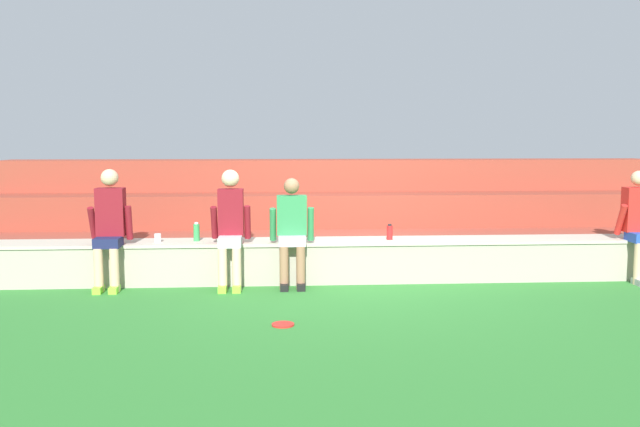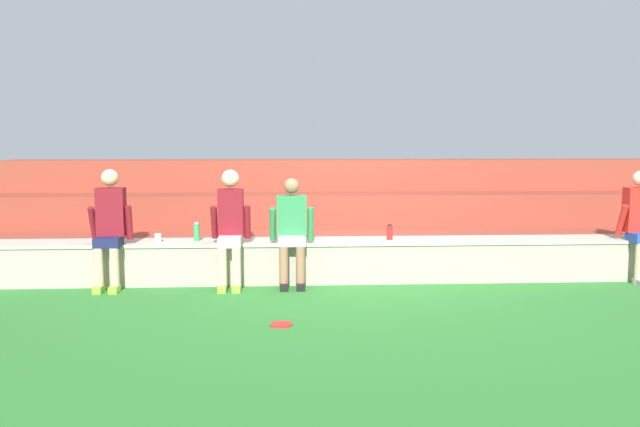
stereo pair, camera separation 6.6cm
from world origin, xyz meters
TOP-DOWN VIEW (x-y plane):
  - ground_plane at (0.00, 0.00)m, footprint 80.00×80.00m
  - stone_seating_wall at (0.00, 0.28)m, footprint 9.19×0.60m
  - brick_bleachers at (0.00, 2.20)m, footprint 10.60×2.27m
  - person_far_left at (-2.97, 0.02)m, footprint 0.52×0.56m
  - person_left_of_center at (-1.50, 0.00)m, footprint 0.49×0.60m
  - person_center at (-0.73, -0.02)m, footprint 0.55×0.48m
  - water_bottle_near_left at (-1.95, 0.30)m, footprint 0.08×0.08m
  - water_bottle_mid_left at (0.54, 0.25)m, footprint 0.08×0.08m
  - plastic_cup_right_end at (-2.43, 0.22)m, footprint 0.08×0.08m
  - frisbee at (-0.86, -1.77)m, footprint 0.23×0.23m

SIDE VIEW (x-z plane):
  - ground_plane at x=0.00m, z-range 0.00..0.00m
  - frisbee at x=-0.86m, z-range 0.00..0.02m
  - stone_seating_wall at x=0.00m, z-range 0.02..0.55m
  - brick_bleachers at x=0.00m, z-range -0.17..1.33m
  - plastic_cup_right_end at x=-2.43m, z-range 0.54..0.65m
  - water_bottle_mid_left at x=0.54m, z-range 0.53..0.73m
  - water_bottle_near_left at x=-1.95m, z-range 0.53..0.77m
  - person_center at x=-0.73m, z-range 0.05..1.41m
  - person_left_of_center at x=-1.50m, z-range 0.05..1.51m
  - person_far_left at x=-2.97m, z-range 0.06..1.53m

